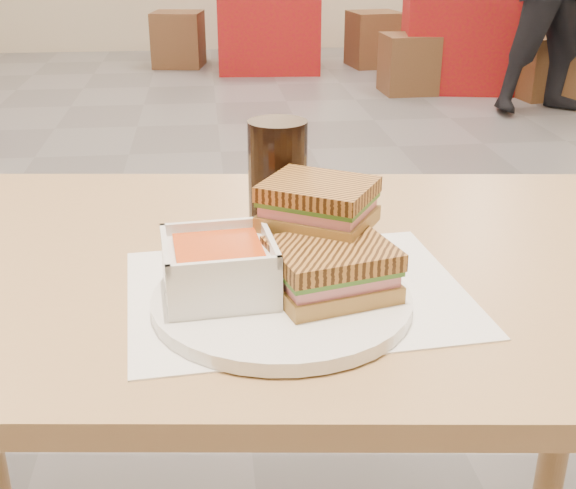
{
  "coord_description": "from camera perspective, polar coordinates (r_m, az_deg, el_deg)",
  "views": [
    {
      "loc": [
        -0.07,
        -2.75,
        1.14
      ],
      "look_at": [
        0.01,
        -2.0,
        0.82
      ],
      "focal_mm": 46.47,
      "sensor_mm": 36.0,
      "label": 1
    }
  ],
  "objects": [
    {
      "name": "plate",
      "position": [
        0.83,
        -0.48,
        -4.3
      ],
      "size": [
        0.29,
        0.29,
        0.02
      ],
      "color": "white",
      "rests_on": "tray_liner"
    },
    {
      "name": "bg_table_2",
      "position": [
        6.67,
        -1.49,
        16.46
      ],
      "size": [
        0.89,
        0.89,
        0.74
      ],
      "color": "maroon",
      "rests_on": "ground"
    },
    {
      "name": "cola_glass",
      "position": [
        0.98,
        -0.79,
        4.72
      ],
      "size": [
        0.08,
        0.08,
        0.17
      ],
      "color": "black",
      "rests_on": "main_table"
    },
    {
      "name": "tray_liner",
      "position": [
        0.86,
        0.68,
        -3.67
      ],
      "size": [
        0.41,
        0.33,
        0.0
      ],
      "color": "white",
      "rests_on": "main_table"
    },
    {
      "name": "bg_chair_1r",
      "position": [
        5.79,
        19.05,
        12.71
      ],
      "size": [
        0.43,
        0.43,
        0.44
      ],
      "color": "brown",
      "rests_on": "ground"
    },
    {
      "name": "panini_upper",
      "position": [
        0.87,
        2.34,
        3.12
      ],
      "size": [
        0.16,
        0.15,
        0.05
      ],
      "color": "#B08741",
      "rests_on": "panini_lower"
    },
    {
      "name": "bg_chair_2r",
      "position": [
        6.85,
        6.59,
        15.34
      ],
      "size": [
        0.47,
        0.47,
        0.47
      ],
      "color": "brown",
      "rests_on": "ground"
    },
    {
      "name": "main_table",
      "position": [
        1.01,
        -1.9,
        -6.88
      ],
      "size": [
        1.27,
        0.83,
        0.75
      ],
      "color": "#A37C4D",
      "rests_on": "ground"
    },
    {
      "name": "soup_bowl",
      "position": [
        0.82,
        -5.29,
        -1.9
      ],
      "size": [
        0.13,
        0.13,
        0.06
      ],
      "color": "white",
      "rests_on": "plate"
    },
    {
      "name": "bg_chair_2l",
      "position": [
        6.86,
        -8.38,
        15.27
      ],
      "size": [
        0.48,
        0.48,
        0.47
      ],
      "color": "brown",
      "rests_on": "ground"
    },
    {
      "name": "panini_lower",
      "position": [
        0.82,
        3.34,
        -1.92
      ],
      "size": [
        0.15,
        0.14,
        0.06
      ],
      "color": "#B08741",
      "rests_on": "plate"
    },
    {
      "name": "bg_table_1",
      "position": [
        6.01,
        12.76,
        14.99
      ],
      "size": [
        0.93,
        0.93,
        0.7
      ],
      "color": "maroon",
      "rests_on": "ground"
    },
    {
      "name": "bg_chair_1l",
      "position": [
        5.73,
        9.2,
        13.48
      ],
      "size": [
        0.39,
        0.39,
        0.42
      ],
      "color": "brown",
      "rests_on": "ground"
    }
  ]
}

